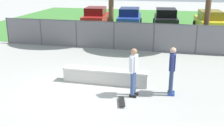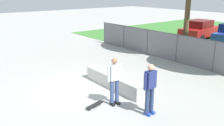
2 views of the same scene
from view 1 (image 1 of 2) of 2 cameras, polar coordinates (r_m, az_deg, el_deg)
name	(u,v)px [view 1 (image 1 of 2)]	position (r m, az deg, el deg)	size (l,w,h in m)	color
ground_plane	(78,90)	(10.74, -7.12, -5.72)	(80.00, 80.00, 0.00)	#9E9E99
grass_strip	(137,22)	(26.54, 5.25, 8.48)	(26.25, 20.00, 0.02)	#3D7A33
concrete_ledge	(105,76)	(11.23, -1.44, -2.80)	(3.53, 0.51, 0.62)	#B7B5AD
skateboarder	(134,70)	(9.85, 4.53, -1.52)	(0.31, 0.60, 1.82)	black
skateboard	(122,101)	(9.62, 2.04, -8.01)	(0.39, 0.82, 0.09)	black
chainlink_fence	(114,34)	(16.39, 0.38, 6.00)	(14.32, 0.07, 1.68)	#4C4C51
car_red	(96,17)	(24.28, -3.39, 9.64)	(2.31, 4.35, 1.66)	#B21E1E
car_blue	(129,18)	(23.73, 3.66, 9.45)	(2.31, 4.35, 1.66)	#233D9E
car_black	(166,18)	(23.62, 11.13, 9.12)	(2.31, 4.35, 1.66)	black
car_yellow	(209,21)	(23.18, 19.67, 8.27)	(2.31, 4.35, 1.66)	gold
bystander	(172,69)	(10.20, 12.40, -1.22)	(0.28, 0.60, 1.82)	#2647A5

